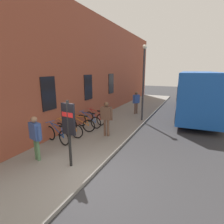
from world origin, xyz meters
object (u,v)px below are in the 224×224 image
Objects in this scene: bicycle_by_door at (57,135)px; transit_info_sign at (69,123)px; bicycle_beside_lamp at (89,121)px; bicycle_end_of_row at (80,125)px; pedestrian_by_facade at (35,134)px; pedestrian_crossing_street at (136,100)px; bicycle_leaning_wall at (68,130)px; street_lamp at (144,77)px; pedestrian_near_bus at (106,115)px; city_bus at (197,90)px; bicycle_under_window at (95,118)px.

transit_info_sign is (-1.42, -1.89, 1.21)m from bicycle_by_door.
bicycle_end_of_row is at bearing 176.65° from bicycle_beside_lamp.
bicycle_beside_lamp is 4.27m from pedestrian_by_facade.
pedestrian_crossing_street reaches higher than bicycle_by_door.
bicycle_beside_lamp is (1.79, -0.11, 0.00)m from bicycle_leaning_wall.
pedestrian_near_bus is at bearing 166.92° from street_lamp.
bicycle_by_door is 0.82m from bicycle_leaning_wall.
street_lamp reaches higher than bicycle_by_door.
bicycle_leaning_wall is 1.79m from bicycle_beside_lamp.
pedestrian_crossing_street is (7.11, -1.65, 0.68)m from bicycle_by_door.
pedestrian_crossing_street is (6.29, -1.66, 0.68)m from bicycle_leaning_wall.
pedestrian_crossing_street is (-2.32, 4.23, -0.73)m from city_bus.
pedestrian_crossing_street reaches higher than bicycle_end_of_row.
bicycle_leaning_wall is (0.82, 0.01, 0.00)m from bicycle_by_door.
transit_info_sign is (-4.03, -1.78, 1.21)m from bicycle_beside_lamp.
bicycle_by_door is at bearing 155.00° from street_lamp.
bicycle_beside_lamp is (2.61, -0.10, 0.00)m from bicycle_by_door.
transit_info_sign reaches higher than bicycle_under_window.
street_lamp is at bearing -5.68° from transit_info_sign.
pedestrian_crossing_street is 2.62m from street_lamp.
bicycle_end_of_row is 1.63m from bicycle_under_window.
bicycle_beside_lamp is 1.04× the size of bicycle_under_window.
bicycle_leaning_wall is 1.01× the size of pedestrian_crossing_street.
bicycle_under_window is 0.71× the size of transit_info_sign.
bicycle_by_door is at bearing 148.06° from city_bus.
pedestrian_crossing_street is 0.35× the size of street_lamp.
pedestrian_crossing_street reaches higher than pedestrian_by_facade.
bicycle_under_window is 0.16× the size of city_bus.
transit_info_sign is at bearing -176.88° from pedestrian_near_bus.
bicycle_by_door is at bearing 52.95° from transit_info_sign.
pedestrian_crossing_street is 8.79m from pedestrian_by_facade.
city_bus is at bearing -28.63° from pedestrian_near_bus.
pedestrian_near_bus is 3.62m from pedestrian_by_facade.
pedestrian_near_bus reaches higher than bicycle_leaning_wall.
city_bus is (10.85, -3.99, 0.20)m from transit_info_sign.
bicycle_by_door is 3.40m from bicycle_under_window.
bicycle_under_window is 0.94× the size of pedestrian_near_bus.
bicycle_end_of_row is at bearing -3.85° from bicycle_leaning_wall.
bicycle_leaning_wall is at bearing 151.23° from street_lamp.
transit_info_sign is 11.56m from city_bus.
bicycle_under_window is 0.99× the size of pedestrian_by_facade.
bicycle_beside_lamp is at bearing 161.09° from pedestrian_crossing_street.
city_bus reaches higher than pedestrian_by_facade.
city_bus is (8.61, -5.89, 1.41)m from bicycle_leaning_wall.
pedestrian_by_facade is at bearing -175.33° from bicycle_beside_lamp.
bicycle_by_door is 2.61m from bicycle_beside_lamp.
bicycle_end_of_row is 5.19m from street_lamp.
city_bus reaches higher than pedestrian_crossing_street.
bicycle_leaning_wall is at bearing 165.26° from pedestrian_crossing_street.
bicycle_by_door is 6.61m from street_lamp.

